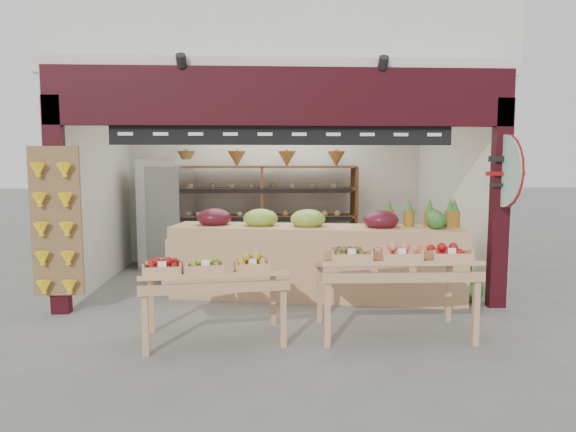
{
  "coord_description": "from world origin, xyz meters",
  "views": [
    {
      "loc": [
        -0.26,
        -7.38,
        1.86
      ],
      "look_at": [
        0.1,
        -0.2,
        1.1
      ],
      "focal_mm": 32.0,
      "sensor_mm": 36.0,
      "label": 1
    }
  ],
  "objects_px": {
    "display_table_right": "(394,259)",
    "watermelon_pile": "(458,282)",
    "cardboard_stack": "(193,266)",
    "refrigerator": "(167,214)",
    "back_shelving": "(262,198)",
    "mid_counter": "(315,259)",
    "display_table_left": "(204,271)"
  },
  "relations": [
    {
      "from": "display_table_right",
      "to": "watermelon_pile",
      "type": "xyz_separation_m",
      "value": [
        1.3,
        1.48,
        -0.62
      ]
    },
    {
      "from": "cardboard_stack",
      "to": "display_table_right",
      "type": "xyz_separation_m",
      "value": [
        2.49,
        -2.55,
        0.57
      ]
    },
    {
      "from": "refrigerator",
      "to": "watermelon_pile",
      "type": "xyz_separation_m",
      "value": [
        4.38,
        -2.16,
        -0.75
      ]
    },
    {
      "from": "refrigerator",
      "to": "back_shelving",
      "type": "bearing_deg",
      "value": 23.27
    },
    {
      "from": "cardboard_stack",
      "to": "mid_counter",
      "type": "xyz_separation_m",
      "value": [
        1.8,
        -1.0,
        0.29
      ]
    },
    {
      "from": "refrigerator",
      "to": "display_table_right",
      "type": "relative_size",
      "value": 1.16
    },
    {
      "from": "back_shelving",
      "to": "refrigerator",
      "type": "distance_m",
      "value": 1.7
    },
    {
      "from": "refrigerator",
      "to": "display_table_left",
      "type": "xyz_separation_m",
      "value": [
        1.07,
        -3.72,
        -0.23
      ]
    },
    {
      "from": "refrigerator",
      "to": "display_table_left",
      "type": "relative_size",
      "value": 1.23
    },
    {
      "from": "back_shelving",
      "to": "cardboard_stack",
      "type": "relative_size",
      "value": 3.38
    },
    {
      "from": "cardboard_stack",
      "to": "display_table_left",
      "type": "bearing_deg",
      "value": -79.84
    },
    {
      "from": "mid_counter",
      "to": "watermelon_pile",
      "type": "height_order",
      "value": "mid_counter"
    },
    {
      "from": "mid_counter",
      "to": "display_table_right",
      "type": "xyz_separation_m",
      "value": [
        0.69,
        -1.56,
        0.28
      ]
    },
    {
      "from": "cardboard_stack",
      "to": "mid_counter",
      "type": "bearing_deg",
      "value": -29.02
    },
    {
      "from": "back_shelving",
      "to": "display_table_right",
      "type": "height_order",
      "value": "back_shelving"
    },
    {
      "from": "back_shelving",
      "to": "display_table_left",
      "type": "bearing_deg",
      "value": -98.81
    },
    {
      "from": "refrigerator",
      "to": "cardboard_stack",
      "type": "relative_size",
      "value": 1.91
    },
    {
      "from": "back_shelving",
      "to": "display_table_left",
      "type": "xyz_separation_m",
      "value": [
        -0.6,
        -3.89,
        -0.49
      ]
    },
    {
      "from": "refrigerator",
      "to": "display_table_left",
      "type": "distance_m",
      "value": 3.88
    },
    {
      "from": "back_shelving",
      "to": "watermelon_pile",
      "type": "distance_m",
      "value": 3.71
    },
    {
      "from": "watermelon_pile",
      "to": "refrigerator",
      "type": "bearing_deg",
      "value": 153.78
    },
    {
      "from": "display_table_left",
      "to": "cardboard_stack",
      "type": "bearing_deg",
      "value": 100.16
    },
    {
      "from": "cardboard_stack",
      "to": "display_table_right",
      "type": "relative_size",
      "value": 0.61
    },
    {
      "from": "refrigerator",
      "to": "watermelon_pile",
      "type": "bearing_deg",
      "value": -8.72
    },
    {
      "from": "mid_counter",
      "to": "watermelon_pile",
      "type": "bearing_deg",
      "value": -2.32
    },
    {
      "from": "refrigerator",
      "to": "cardboard_stack",
      "type": "distance_m",
      "value": 1.42
    },
    {
      "from": "display_table_right",
      "to": "watermelon_pile",
      "type": "relative_size",
      "value": 2.38
    },
    {
      "from": "mid_counter",
      "to": "refrigerator",
      "type": "bearing_deg",
      "value": 139.02
    },
    {
      "from": "refrigerator",
      "to": "mid_counter",
      "type": "distance_m",
      "value": 3.19
    },
    {
      "from": "display_table_right",
      "to": "watermelon_pile",
      "type": "distance_m",
      "value": 2.06
    },
    {
      "from": "cardboard_stack",
      "to": "mid_counter",
      "type": "distance_m",
      "value": 2.08
    },
    {
      "from": "mid_counter",
      "to": "display_table_right",
      "type": "height_order",
      "value": "mid_counter"
    }
  ]
}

